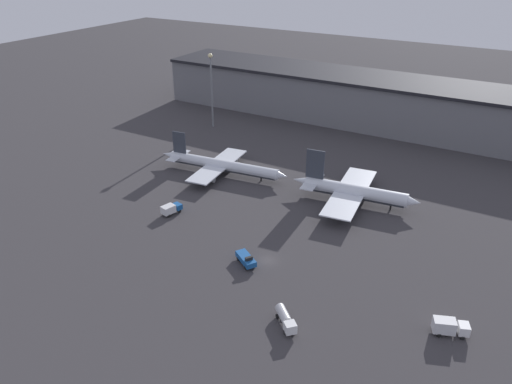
# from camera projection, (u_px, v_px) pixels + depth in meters

# --- Properties ---
(ground) EXTENTS (600.00, 600.00, 0.00)m
(ground) POSITION_uv_depth(u_px,v_px,m) (267.00, 260.00, 117.77)
(ground) COLOR #383538
(terminal_building) EXTENTS (203.32, 29.09, 19.12)m
(terminal_building) POSITION_uv_depth(u_px,v_px,m) (399.00, 105.00, 196.02)
(terminal_building) COLOR slate
(terminal_building) RESTS_ON ground
(airplane_0) EXTENTS (44.57, 29.64, 12.02)m
(airplane_0) POSITION_uv_depth(u_px,v_px,m) (222.00, 165.00, 159.94)
(airplane_0) COLOR silver
(airplane_0) RESTS_ON ground
(airplane_1) EXTENTS (37.11, 34.02, 14.27)m
(airplane_1) POSITION_uv_depth(u_px,v_px,m) (353.00, 192.00, 142.16)
(airplane_1) COLOR silver
(airplane_1) RESTS_ON ground
(service_vehicle_0) EXTENTS (6.71, 6.51, 2.73)m
(service_vehicle_0) POSITION_uv_depth(u_px,v_px,m) (286.00, 319.00, 97.20)
(service_vehicle_0) COLOR white
(service_vehicle_0) RESTS_ON ground
(service_vehicle_1) EXTENTS (6.80, 5.68, 2.84)m
(service_vehicle_1) POSITION_uv_depth(u_px,v_px,m) (246.00, 259.00, 115.91)
(service_vehicle_1) COLOR #195199
(service_vehicle_1) RESTS_ON ground
(service_vehicle_2) EXTENTS (3.88, 6.22, 2.81)m
(service_vehicle_2) POSITION_uv_depth(u_px,v_px,m) (171.00, 209.00, 136.94)
(service_vehicle_2) COLOR #195199
(service_vehicle_2) RESTS_ON ground
(service_vehicle_3) EXTENTS (7.16, 4.79, 3.35)m
(service_vehicle_3) POSITION_uv_depth(u_px,v_px,m) (449.00, 327.00, 94.93)
(service_vehicle_3) COLOR white
(service_vehicle_3) RESTS_ON ground
(lamp_post_0) EXTENTS (1.80, 1.80, 29.13)m
(lamp_post_0) POSITION_uv_depth(u_px,v_px,m) (211.00, 82.00, 193.84)
(lamp_post_0) COLOR slate
(lamp_post_0) RESTS_ON ground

